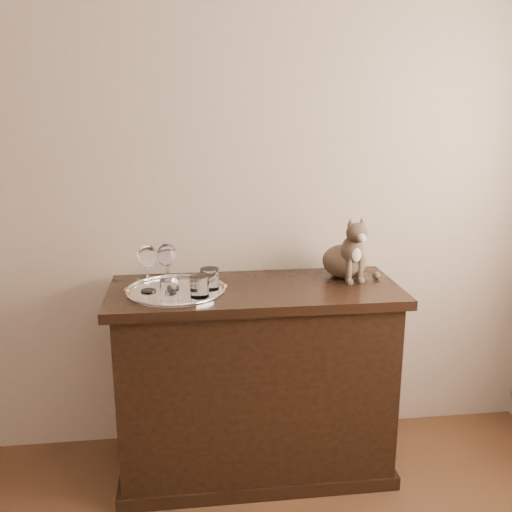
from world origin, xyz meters
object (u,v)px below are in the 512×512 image
at_px(tumbler_c, 210,279).
at_px(tumbler_a, 199,286).
at_px(sideboard, 255,381).
at_px(tray, 176,292).
at_px(wine_glass_b, 169,265).
at_px(cat, 345,246).
at_px(tumbler_b, 170,290).
at_px(wine_glass_c, 147,268).
at_px(wine_glass_d, 167,268).

bearing_deg(tumbler_c, tumbler_a, -115.26).
bearing_deg(tumbler_a, sideboard, 26.73).
height_order(tray, wine_glass_b, wine_glass_b).
xyz_separation_m(sideboard, tray, (-0.32, -0.03, 0.43)).
distance_m(sideboard, tumbler_a, 0.54).
bearing_deg(tumbler_c, cat, 11.84).
relative_size(sideboard, tumbler_b, 14.48).
distance_m(wine_glass_c, wine_glass_d, 0.08).
distance_m(wine_glass_b, wine_glass_c, 0.10).
distance_m(sideboard, wine_glass_c, 0.68).
xyz_separation_m(tumbler_b, cat, (0.75, 0.25, 0.09)).
bearing_deg(cat, tumbler_a, -171.74).
bearing_deg(wine_glass_c, tumbler_c, -0.04).
bearing_deg(sideboard, tumbler_c, -172.62).
relative_size(wine_glass_d, cat, 0.68).
height_order(tray, tumbler_c, tumbler_c).
bearing_deg(tumbler_b, tumbler_c, 38.72).
xyz_separation_m(wine_glass_c, tumbler_c, (0.24, -0.00, -0.05)).
bearing_deg(cat, tray, 179.60).
relative_size(tray, tumbler_a, 4.75).
height_order(wine_glass_c, tumbler_b, wine_glass_c).
relative_size(tray, wine_glass_b, 2.24).
xyz_separation_m(wine_glass_b, cat, (0.75, 0.07, 0.04)).
distance_m(sideboard, tumbler_b, 0.60).
height_order(sideboard, tumbler_c, tumbler_c).
bearing_deg(wine_glass_c, cat, 8.43).
relative_size(wine_glass_b, tumbler_b, 2.15).
xyz_separation_m(wine_glass_c, tumbler_b, (0.09, -0.13, -0.06)).
bearing_deg(tray, sideboard, 5.32).
height_order(sideboard, cat, cat).
bearing_deg(wine_glass_d, tray, -10.39).
bearing_deg(cat, wine_glass_b, 174.46).
xyz_separation_m(wine_glass_d, tumbler_c, (0.17, -0.00, -0.05)).
distance_m(tumbler_a, cat, 0.68).
bearing_deg(wine_glass_b, tumbler_c, -19.77).
xyz_separation_m(sideboard, cat, (0.40, 0.10, 0.57)).
height_order(sideboard, wine_glass_d, wine_glass_d).
bearing_deg(tray, wine_glass_b, 113.06).
bearing_deg(tray, cat, 10.13).
relative_size(sideboard, tumbler_c, 13.94).
bearing_deg(sideboard, cat, 13.86).
height_order(tray, tumbler_b, tumbler_b).
distance_m(wine_glass_b, wine_glass_d, 0.06).
xyz_separation_m(tray, tumbler_c, (0.13, 0.01, 0.05)).
bearing_deg(cat, wine_glass_c, 177.90).
bearing_deg(wine_glass_c, wine_glass_b, 35.20).
bearing_deg(wine_glass_b, wine_glass_d, -96.96).
distance_m(wine_glass_c, tumbler_c, 0.25).
relative_size(wine_glass_c, wine_glass_d, 1.01).
bearing_deg(tumbler_c, wine_glass_d, 179.81).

